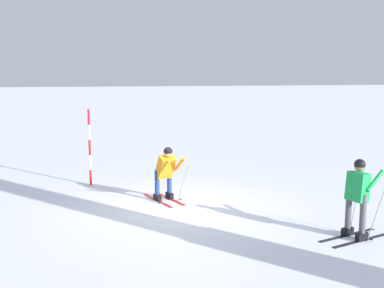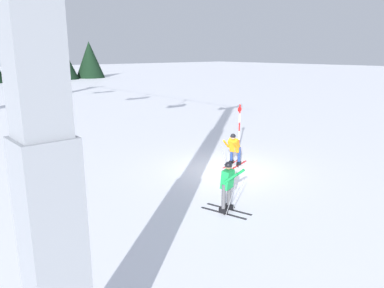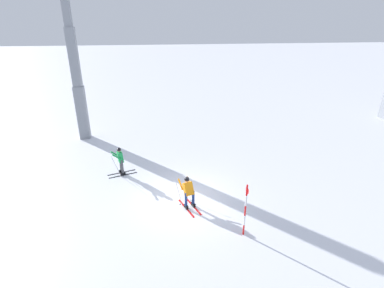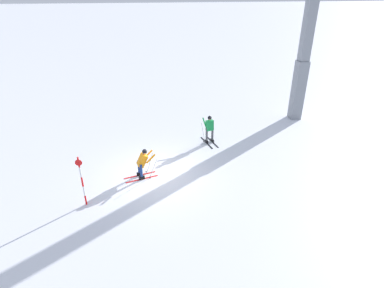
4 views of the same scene
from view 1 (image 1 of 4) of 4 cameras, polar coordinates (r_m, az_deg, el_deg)
ground_plane at (r=12.03m, az=-1.92°, el=-7.84°), size 260.00×260.00×0.00m
skier_carving_main at (r=12.42m, az=-3.26°, el=-3.21°), size 1.01×1.68×1.63m
trail_marker_pole at (r=14.52m, az=-12.55°, el=-0.09°), size 0.07×0.28×2.36m
skier_distant_uphill at (r=10.19m, az=19.83°, el=-5.68°), size 1.70×0.89×1.71m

